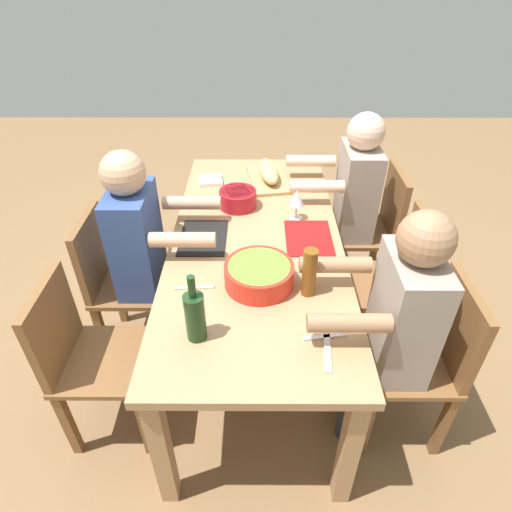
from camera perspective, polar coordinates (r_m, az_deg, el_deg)
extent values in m
plane|color=brown|center=(2.64, 0.00, -11.03)|extent=(8.00, 8.00, 0.00)
cube|color=#A87F56|center=(2.17, 0.00, 1.93)|extent=(1.91, 0.85, 0.04)
cube|color=#A87F56|center=(3.14, -6.62, 5.62)|extent=(0.07, 0.07, 0.70)
cube|color=#A87F56|center=(1.87, -12.40, -23.82)|extent=(0.07, 0.07, 0.70)
cube|color=#A87F56|center=(3.14, 6.74, 5.59)|extent=(0.07, 0.07, 0.70)
cube|color=#A87F56|center=(1.87, 12.20, -23.91)|extent=(0.07, 0.07, 0.70)
cube|color=brown|center=(2.43, 15.88, -3.67)|extent=(0.40, 0.40, 0.03)
cube|color=brown|center=(2.36, 20.98, 0.36)|extent=(0.38, 0.04, 0.40)
cube|color=brown|center=(2.42, 11.95, -10.39)|extent=(0.04, 0.04, 0.42)
cube|color=brown|center=(2.66, 10.75, -5.06)|extent=(0.04, 0.04, 0.42)
cube|color=brown|center=(2.51, 19.68, -10.03)|extent=(0.04, 0.04, 0.42)
cube|color=brown|center=(2.74, 17.77, -4.93)|extent=(0.04, 0.04, 0.42)
cube|color=brown|center=(2.84, 13.59, 3.16)|extent=(0.40, 0.40, 0.03)
cube|color=brown|center=(2.78, 17.88, 6.75)|extent=(0.38, 0.04, 0.40)
cube|color=brown|center=(2.80, 10.20, -2.56)|extent=(0.04, 0.04, 0.42)
cube|color=brown|center=(3.07, 9.32, 1.44)|extent=(0.04, 0.04, 0.42)
cube|color=brown|center=(2.88, 16.88, -2.51)|extent=(0.04, 0.04, 0.42)
cube|color=brown|center=(3.14, 15.46, 1.39)|extent=(0.04, 0.04, 0.42)
cylinder|color=#2D2D38|center=(2.85, 8.98, -1.24)|extent=(0.11, 0.11, 0.45)
cylinder|color=#2D2D38|center=(2.98, 8.61, 0.65)|extent=(0.11, 0.11, 0.45)
cube|color=gray|center=(2.68, 13.19, 8.31)|extent=(0.34, 0.20, 0.55)
cylinder|color=beige|center=(2.43, 8.03, 9.10)|extent=(0.07, 0.30, 0.07)
cylinder|color=beige|center=(2.73, 7.23, 12.39)|extent=(0.07, 0.30, 0.07)
sphere|color=beige|center=(2.53, 14.37, 15.67)|extent=(0.21, 0.21, 0.21)
cube|color=brown|center=(2.43, -15.86, -3.59)|extent=(0.40, 0.40, 0.03)
cube|color=brown|center=(2.37, -20.93, 0.45)|extent=(0.38, 0.04, 0.40)
cube|color=brown|center=(2.66, -10.71, -5.01)|extent=(0.04, 0.04, 0.42)
cube|color=brown|center=(2.42, -11.96, -10.33)|extent=(0.04, 0.04, 0.42)
cube|color=brown|center=(2.75, -17.72, -4.84)|extent=(0.04, 0.04, 0.42)
cube|color=brown|center=(2.52, -19.67, -9.93)|extent=(0.04, 0.04, 0.42)
cylinder|color=#2D2D38|center=(2.58, -9.95, -6.15)|extent=(0.11, 0.11, 0.45)
cylinder|color=#2D2D38|center=(2.47, -10.49, -8.66)|extent=(0.11, 0.11, 0.45)
cube|color=#334C8C|center=(2.25, -15.58, 2.00)|extent=(0.34, 0.20, 0.55)
cylinder|color=tan|center=(2.27, -8.50, 6.99)|extent=(0.07, 0.30, 0.07)
cylinder|color=tan|center=(1.99, -9.70, 2.14)|extent=(0.07, 0.30, 0.07)
sphere|color=tan|center=(2.07, -17.24, 10.44)|extent=(0.21, 0.21, 0.21)
cube|color=brown|center=(2.08, 19.10, -13.01)|extent=(0.40, 0.40, 0.03)
cube|color=brown|center=(2.00, 25.31, -8.55)|extent=(0.38, 0.04, 0.40)
cube|color=brown|center=(2.11, 14.43, -20.80)|extent=(0.04, 0.04, 0.42)
cube|color=brown|center=(2.30, 12.72, -13.73)|extent=(0.04, 0.04, 0.42)
cube|color=brown|center=(2.21, 23.54, -19.81)|extent=(0.04, 0.04, 0.42)
cube|color=brown|center=(2.40, 20.89, -13.19)|extent=(0.04, 0.04, 0.42)
cylinder|color=#2D2D38|center=(2.14, 12.61, -18.71)|extent=(0.11, 0.11, 0.45)
cylinder|color=#2D2D38|center=(2.23, 11.87, -15.35)|extent=(0.11, 0.11, 0.45)
cube|color=gray|center=(1.86, 19.07, -7.30)|extent=(0.34, 0.20, 0.55)
cylinder|color=#9E7251|center=(1.59, 12.19, -8.67)|extent=(0.07, 0.30, 0.07)
cylinder|color=#9E7251|center=(1.84, 10.43, -1.15)|extent=(0.07, 0.30, 0.07)
sphere|color=#9E7251|center=(1.64, 21.59, 2.14)|extent=(0.21, 0.21, 0.21)
cube|color=brown|center=(2.08, -19.17, -12.90)|extent=(0.40, 0.40, 0.03)
cube|color=brown|center=(2.00, -25.35, -8.42)|extent=(0.38, 0.04, 0.40)
cube|color=brown|center=(2.31, -12.76, -13.66)|extent=(0.04, 0.04, 0.42)
cube|color=brown|center=(2.11, -14.55, -20.71)|extent=(0.04, 0.04, 0.42)
cube|color=brown|center=(2.40, -20.90, -13.08)|extent=(0.04, 0.04, 0.42)
cube|color=brown|center=(2.22, -23.61, -19.66)|extent=(0.04, 0.04, 0.42)
cylinder|color=#B21923|center=(2.40, -2.42, 7.59)|extent=(0.21, 0.21, 0.10)
cylinder|color=orange|center=(2.39, -2.44, 8.25)|extent=(0.18, 0.18, 0.03)
cylinder|color=red|center=(1.84, 0.41, -2.50)|extent=(0.30, 0.30, 0.10)
cylinder|color=#669E33|center=(1.82, 0.41, -1.71)|extent=(0.26, 0.26, 0.03)
cube|color=tan|center=(2.70, 1.65, 10.10)|extent=(0.43, 0.28, 0.02)
ellipsoid|color=tan|center=(2.68, 1.67, 11.16)|extent=(0.33, 0.16, 0.09)
cylinder|color=#193819|center=(1.60, -8.05, -8.02)|extent=(0.08, 0.08, 0.20)
cylinder|color=#193819|center=(1.50, -8.52, -4.06)|extent=(0.03, 0.03, 0.09)
cylinder|color=brown|center=(1.77, 7.08, -2.19)|extent=(0.06, 0.06, 0.22)
cylinder|color=silver|center=(2.33, 5.28, 5.06)|extent=(0.07, 0.07, 0.01)
cylinder|color=silver|center=(2.31, 5.33, 5.92)|extent=(0.01, 0.01, 0.07)
cone|color=silver|center=(2.27, 5.44, 7.67)|extent=(0.08, 0.08, 0.08)
cube|color=maroon|center=(2.17, 6.99, 2.40)|extent=(0.32, 0.23, 0.01)
cube|color=silver|center=(2.50, 6.15, 7.38)|extent=(0.03, 0.17, 0.01)
cube|color=black|center=(2.17, -6.98, 2.43)|extent=(0.32, 0.23, 0.01)
cube|color=silver|center=(1.67, 9.18, -10.48)|extent=(0.04, 0.17, 0.01)
cube|color=silver|center=(1.87, -8.18, -4.16)|extent=(0.03, 0.17, 0.01)
cube|color=silver|center=(1.63, 9.41, -11.85)|extent=(0.23, 0.04, 0.01)
cube|color=white|center=(2.70, -6.02, 9.94)|extent=(0.16, 0.16, 0.02)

